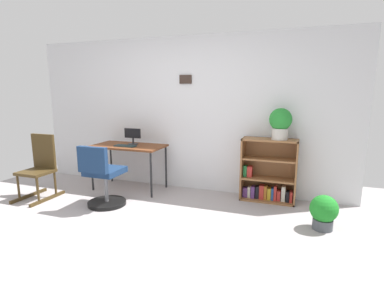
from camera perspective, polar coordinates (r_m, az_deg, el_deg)
name	(u,v)px	position (r m, az deg, el deg)	size (l,w,h in m)	color
ground_plane	(107,246)	(3.36, -15.50, -16.33)	(6.24, 6.24, 0.00)	#9E9797
wall_back	(184,115)	(4.89, -1.54, 7.26)	(5.20, 0.12, 2.37)	silver
desk	(129,149)	(4.93, -11.71, 0.92)	(1.12, 0.60, 0.71)	brown
monitor	(133,136)	(4.95, -10.97, 3.20)	(0.28, 0.16, 0.26)	#262628
keyboard	(125,146)	(4.81, -12.30, 1.40)	(0.33, 0.14, 0.02)	#213335
office_chair	(103,180)	(4.31, -16.25, -4.76)	(0.52, 0.55, 0.86)	black
rocking_chair	(40,166)	(5.00, -26.47, -2.17)	(0.42, 0.64, 0.93)	#402F16
bookshelf_low	(268,174)	(4.51, 13.97, -3.66)	(0.76, 0.30, 0.90)	brown
potted_plant_on_shelf	(280,122)	(4.32, 16.12, 5.59)	(0.30, 0.30, 0.43)	#B7B2A8
potted_plant_floor	(324,211)	(3.82, 23.31, -9.84)	(0.31, 0.31, 0.40)	#474C51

